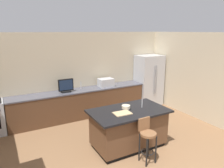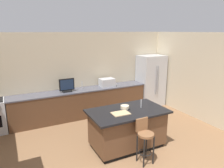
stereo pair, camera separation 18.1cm
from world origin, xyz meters
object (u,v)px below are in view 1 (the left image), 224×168
Objects in this scene: tv_remote at (129,108)px; tv_monitor at (66,86)px; kitchen_island at (129,128)px; fruit_bowl at (126,107)px; bar_stool_center at (147,137)px; refrigerator at (149,80)px; microwave at (106,82)px; cutting_board at (122,113)px.

tv_monitor is at bearing 122.19° from tv_remote.
kitchen_island is 0.51m from fruit_bowl.
kitchen_island is 3.96× the size of tv_monitor.
bar_stool_center is at bearing -90.06° from fruit_bowl.
fruit_bowl is at bearing 168.89° from tv_remote.
refrigerator is 10.96× the size of tv_remote.
tv_remote is at bearing -20.04° from fruit_bowl.
cutting_board is at bearing -108.53° from microwave.
refrigerator reaches higher than bar_stool_center.
microwave is at bearing 75.52° from fruit_bowl.
bar_stool_center is 0.92m from fruit_bowl.
microwave is 3.05m from bar_stool_center.
tv_remote is at bearing -66.74° from tv_monitor.
microwave is 2.21m from tv_remote.
tv_monitor is at bearing 111.83° from fruit_bowl.
tv_remote reaches higher than kitchen_island.
tv_monitor is 2.24m from fruit_bowl.
tv_monitor is at bearing -179.89° from refrigerator.
kitchen_island is 3.24m from refrigerator.
fruit_bowl reaches higher than kitchen_island.
refrigerator is 3.75m from bar_stool_center.
fruit_bowl reaches higher than cutting_board.
kitchen_island is 4.67× the size of cutting_board.
kitchen_island is 8.92× the size of fruit_bowl.
fruit_bowl is at bearing -68.17° from tv_monitor.
tv_monitor reaches higher than fruit_bowl.
fruit_bowl is at bearing 88.46° from bar_stool_center.
tv_monitor is 2.30m from tv_remote.
bar_stool_center is 5.65× the size of tv_remote.
microwave is at bearing 178.52° from refrigerator.
bar_stool_center is (0.83, -2.91, -0.53)m from tv_monitor.
cutting_board is at bearing -75.69° from tv_monitor.
microwave is at bearing 78.00° from bar_stool_center.
fruit_bowl is 1.20× the size of tv_remote.
bar_stool_center is at bearing -100.52° from microwave.
fruit_bowl reaches higher than tv_remote.
microwave is 0.50× the size of bar_stool_center.
tv_remote is 0.44× the size of cutting_board.
bar_stool_center is 2.46× the size of cutting_board.
microwave reaches higher than bar_stool_center.
kitchen_island is at bearing -103.68° from microwave.
tv_remote is at bearing 33.48° from cutting_board.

